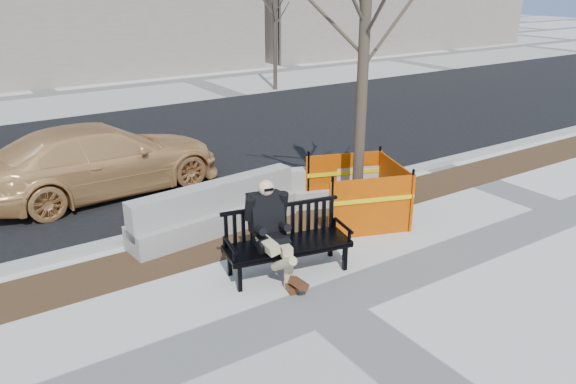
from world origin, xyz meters
name	(u,v)px	position (x,y,z in m)	size (l,w,h in m)	color
ground	(322,304)	(0.00, 0.00, 0.00)	(120.00, 120.00, 0.00)	beige
mulch_strip	(237,239)	(0.00, 2.60, 0.00)	(40.00, 1.20, 0.02)	#47301C
asphalt_street	(127,154)	(0.00, 8.80, 0.00)	(60.00, 10.40, 0.01)	black
curb	(214,218)	(0.00, 3.55, 0.06)	(60.00, 0.25, 0.12)	#9E9B93
bench	(288,272)	(0.10, 1.06, 0.00)	(2.04, 0.73, 1.09)	black
seated_man	(270,274)	(-0.17, 1.17, 0.00)	(0.68, 1.13, 1.58)	black
tree_fence	(356,219)	(2.38, 2.09, 0.00)	(2.45, 2.45, 6.11)	#E05A00
sedan	(106,191)	(-1.28, 6.32, 0.00)	(2.11, 5.19, 1.51)	tan
jersey_barrier_left	(216,231)	(-0.16, 3.12, 0.00)	(3.35, 0.67, 0.96)	gray
jersey_barrier_right	(320,204)	(2.25, 3.10, 0.00)	(2.85, 0.57, 0.82)	#A8A59D
far_tree_right	(275,89)	(8.24, 14.41, 0.00)	(1.80, 1.80, 4.87)	#44362C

